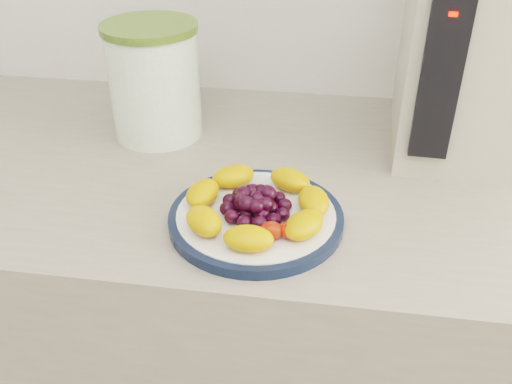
# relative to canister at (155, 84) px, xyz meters

# --- Properties ---
(counter) EXTENTS (3.50, 0.60, 0.90)m
(counter) POSITION_rel_canister_xyz_m (0.31, -0.09, -0.54)
(counter) COLOR gray
(counter) RESTS_ON floor
(cabinet_face) EXTENTS (3.48, 0.58, 0.84)m
(cabinet_face) POSITION_rel_canister_xyz_m (0.31, -0.09, -0.57)
(cabinet_face) COLOR brown
(cabinet_face) RESTS_ON floor
(plate_rim) EXTENTS (0.24, 0.24, 0.01)m
(plate_rim) POSITION_rel_canister_xyz_m (0.21, -0.24, -0.08)
(plate_rim) COLOR #111D34
(plate_rim) RESTS_ON counter
(plate_face) EXTENTS (0.21, 0.21, 0.02)m
(plate_face) POSITION_rel_canister_xyz_m (0.21, -0.24, -0.08)
(plate_face) COLOR white
(plate_face) RESTS_ON counter
(canister) EXTENTS (0.19, 0.19, 0.18)m
(canister) POSITION_rel_canister_xyz_m (0.00, 0.00, 0.00)
(canister) COLOR #446F21
(canister) RESTS_ON counter
(canister_lid) EXTENTS (0.20, 0.20, 0.01)m
(canister_lid) POSITION_rel_canister_xyz_m (0.00, 0.00, 0.10)
(canister_lid) COLOR #536C28
(canister_lid) RESTS_ON canister
(appliance_body) EXTENTS (0.19, 0.26, 0.32)m
(appliance_body) POSITION_rel_canister_xyz_m (0.49, 0.03, 0.07)
(appliance_body) COLOR #B5AE9A
(appliance_body) RESTS_ON counter
(appliance_panel) EXTENTS (0.06, 0.02, 0.24)m
(appliance_panel) POSITION_rel_canister_xyz_m (0.44, -0.10, 0.07)
(appliance_panel) COLOR black
(appliance_panel) RESTS_ON appliance_body
(appliance_led) EXTENTS (0.01, 0.01, 0.01)m
(appliance_led) POSITION_rel_canister_xyz_m (0.44, -0.11, 0.16)
(appliance_led) COLOR #FF0C05
(appliance_led) RESTS_ON appliance_panel
(fruit_plate) EXTENTS (0.20, 0.20, 0.03)m
(fruit_plate) POSITION_rel_canister_xyz_m (0.21, -0.24, -0.06)
(fruit_plate) COLOR orange
(fruit_plate) RESTS_ON plate_face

